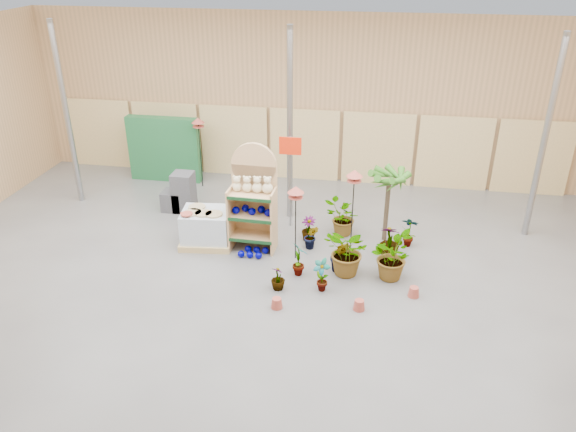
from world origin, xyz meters
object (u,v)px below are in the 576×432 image
Objects in this scene: bird_table_front at (296,192)px; potted_plant_2 at (349,252)px; display_shelf at (254,201)px; pallet_stack at (206,227)px.

potted_plant_2 is at bearing -22.02° from bird_table_front.
display_shelf reaches higher than bird_table_front.
potted_plant_2 is at bearing -20.73° from display_shelf.
pallet_stack is 2.36m from bird_table_front.
display_shelf is 2.36m from potted_plant_2.
potted_plant_2 reaches higher than pallet_stack.
bird_table_front is at bearing -21.22° from display_shelf.
pallet_stack is at bearing -172.26° from display_shelf.
potted_plant_2 is (3.19, -0.76, 0.13)m from pallet_stack.
bird_table_front is at bearing -14.35° from pallet_stack.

